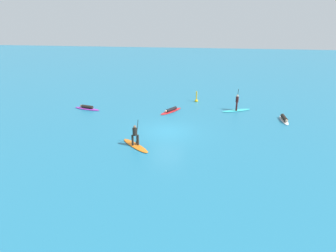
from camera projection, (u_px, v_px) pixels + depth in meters
The scene contains 7 objects.
ground_plane at pixel (168, 131), 26.16m from camera, with size 120.00×120.00×0.00m, color teal.
surfer_on_purple_board at pixel (87, 108), 31.89m from camera, with size 3.05×1.40×0.44m.
surfer_on_orange_board at pixel (135, 141), 23.21m from camera, with size 2.77×2.74×2.03m.
surfer_on_white_board at pixel (284, 119), 28.60m from camera, with size 0.61×2.61×0.45m.
surfer_on_red_board at pixel (171, 110), 31.17m from camera, with size 2.31×2.96×0.39m.
surfer_on_teal_board at pixel (236, 107), 31.31m from camera, with size 3.20×1.94×2.31m.
marker_buoy at pixel (196, 100), 34.46m from camera, with size 0.39×0.39×1.30m.
Camera 1 is at (3.04, -24.03, 9.90)m, focal length 32.42 mm.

